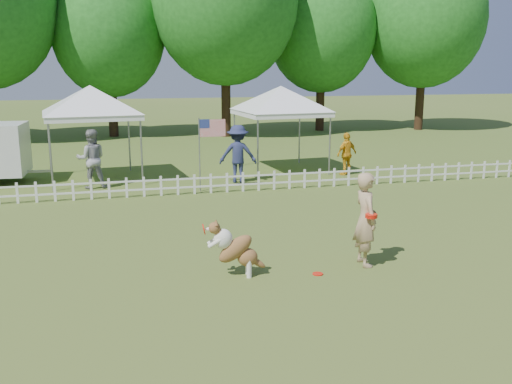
# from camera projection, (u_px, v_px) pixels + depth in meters

# --- Properties ---
(ground) EXTENTS (120.00, 120.00, 0.00)m
(ground) POSITION_uv_depth(u_px,v_px,m) (286.00, 271.00, 10.78)
(ground) COLOR #3E5F1E
(ground) RESTS_ON ground
(picket_fence) EXTENTS (22.00, 0.08, 0.60)m
(picket_fence) POSITION_uv_depth(u_px,v_px,m) (219.00, 183.00, 17.35)
(picket_fence) COLOR white
(picket_fence) RESTS_ON ground
(handler) EXTENTS (0.45, 0.68, 1.82)m
(handler) POSITION_uv_depth(u_px,v_px,m) (366.00, 219.00, 10.92)
(handler) COLOR tan
(handler) RESTS_ON ground
(dog) EXTENTS (1.06, 0.45, 1.06)m
(dog) POSITION_uv_depth(u_px,v_px,m) (236.00, 249.00, 10.38)
(dog) COLOR brown
(dog) RESTS_ON ground
(frisbee_on_turf) EXTENTS (0.23, 0.23, 0.02)m
(frisbee_on_turf) POSITION_uv_depth(u_px,v_px,m) (318.00, 274.00, 10.58)
(frisbee_on_turf) COLOR red
(frisbee_on_turf) RESTS_ON ground
(canopy_tent_left) EXTENTS (3.31, 3.31, 3.10)m
(canopy_tent_left) POSITION_uv_depth(u_px,v_px,m) (93.00, 134.00, 19.03)
(canopy_tent_left) COLOR white
(canopy_tent_left) RESTS_ON ground
(canopy_tent_right) EXTENTS (3.17, 3.17, 3.02)m
(canopy_tent_right) POSITION_uv_depth(u_px,v_px,m) (280.00, 130.00, 20.79)
(canopy_tent_right) COLOR white
(canopy_tent_right) RESTS_ON ground
(flag_pole) EXTENTS (0.87, 0.10, 2.26)m
(flag_pole) POSITION_uv_depth(u_px,v_px,m) (200.00, 155.00, 17.38)
(flag_pole) COLOR gray
(flag_pole) RESTS_ON ground
(spectator_a) EXTENTS (0.94, 0.75, 1.87)m
(spectator_a) POSITION_uv_depth(u_px,v_px,m) (91.00, 159.00, 17.87)
(spectator_a) COLOR gray
(spectator_a) RESTS_ON ground
(spectator_b) EXTENTS (1.35, 0.96, 1.90)m
(spectator_b) POSITION_uv_depth(u_px,v_px,m) (238.00, 154.00, 18.78)
(spectator_b) COLOR #252B4F
(spectator_b) RESTS_ON ground
(spectator_c) EXTENTS (0.95, 0.67, 1.50)m
(spectator_c) POSITION_uv_depth(u_px,v_px,m) (347.00, 154.00, 20.12)
(spectator_c) COLOR gold
(spectator_c) RESTS_ON ground
(tree_center_left) EXTENTS (6.00, 6.00, 9.80)m
(tree_center_left) POSITION_uv_depth(u_px,v_px,m) (109.00, 45.00, 30.31)
(tree_center_left) COLOR #1E5D1A
(tree_center_left) RESTS_ON ground
(tree_center_right) EXTENTS (7.60, 7.60, 12.60)m
(tree_center_right) POSITION_uv_depth(u_px,v_px,m) (225.00, 17.00, 30.02)
(tree_center_right) COLOR #1E5D1A
(tree_center_right) RESTS_ON ground
(tree_right) EXTENTS (6.20, 6.20, 10.40)m
(tree_right) POSITION_uv_depth(u_px,v_px,m) (322.00, 41.00, 33.11)
(tree_right) COLOR #1E5D1A
(tree_right) RESTS_ON ground
(tree_far_right) EXTENTS (7.00, 7.00, 11.40)m
(tree_far_right) POSITION_uv_depth(u_px,v_px,m) (424.00, 33.00, 33.48)
(tree_far_right) COLOR #1E5D1A
(tree_far_right) RESTS_ON ground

